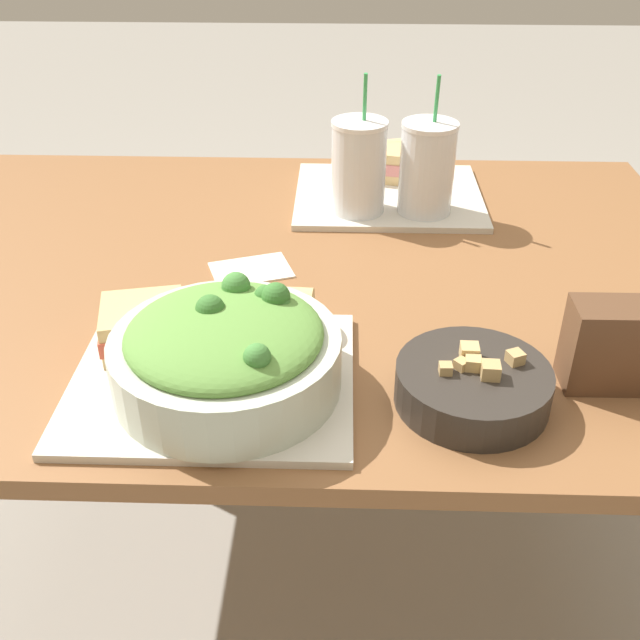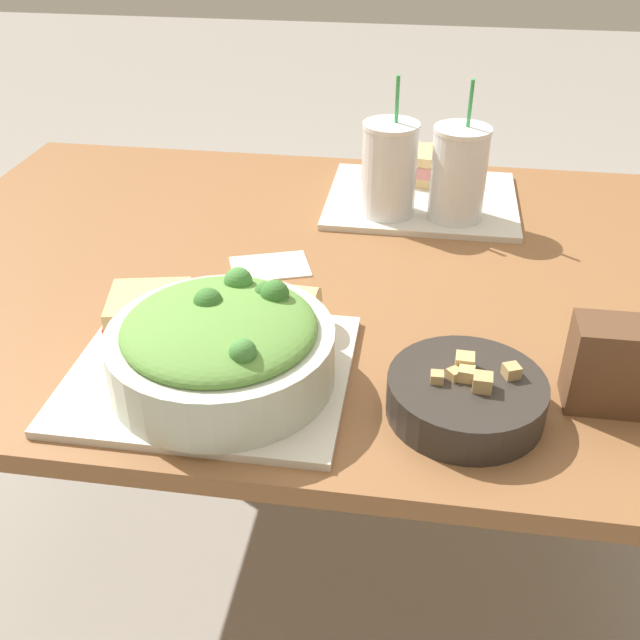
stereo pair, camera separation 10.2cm
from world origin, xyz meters
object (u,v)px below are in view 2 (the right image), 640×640
(sandwich_near, at_px, (151,315))
(drink_cup_red, at_px, (458,176))
(drink_cup_dark, at_px, (389,172))
(napkin_folded, at_px, (270,267))
(soup_bowl, at_px, (466,395))
(baguette_near, at_px, (263,304))
(chip_bag, at_px, (619,366))
(sandwich_far, at_px, (429,166))
(salad_bowl, at_px, (222,345))
(baguette_far, at_px, (414,159))

(sandwich_near, bearing_deg, drink_cup_red, 35.31)
(drink_cup_dark, xyz_separation_m, napkin_folded, (-0.18, -0.23, -0.09))
(soup_bowl, height_order, drink_cup_red, drink_cup_red)
(sandwich_near, bearing_deg, baguette_near, 6.12)
(soup_bowl, distance_m, sandwich_near, 0.46)
(drink_cup_red, distance_m, chip_bag, 0.56)
(sandwich_far, bearing_deg, drink_cup_dark, -99.74)
(sandwich_near, bearing_deg, soup_bowl, -24.58)
(salad_bowl, distance_m, baguette_far, 0.80)
(napkin_folded, bearing_deg, salad_bowl, -88.54)
(salad_bowl, bearing_deg, sandwich_near, 145.93)
(sandwich_far, bearing_deg, chip_bag, -56.92)
(soup_bowl, xyz_separation_m, baguette_far, (-0.10, 0.78, 0.02))
(salad_bowl, height_order, soup_bowl, salad_bowl)
(soup_bowl, xyz_separation_m, chip_bag, (0.19, 0.05, 0.03))
(soup_bowl, height_order, sandwich_near, sandwich_near)
(sandwich_far, distance_m, drink_cup_red, 0.19)
(sandwich_far, height_order, chip_bag, chip_bag)
(sandwich_far, xyz_separation_m, napkin_folded, (-0.26, -0.40, -0.04))
(drink_cup_dark, bearing_deg, drink_cup_red, -0.00)
(sandwich_far, bearing_deg, napkin_folded, -109.49)
(soup_bowl, height_order, sandwich_far, sandwich_far)
(salad_bowl, relative_size, drink_cup_red, 1.14)
(soup_bowl, bearing_deg, salad_bowl, 178.23)
(napkin_folded, bearing_deg, baguette_far, 62.93)
(soup_bowl, height_order, chip_bag, chip_bag)
(drink_cup_dark, distance_m, drink_cup_red, 0.13)
(sandwich_near, bearing_deg, drink_cup_dark, 44.98)
(drink_cup_dark, relative_size, chip_bag, 2.11)
(soup_bowl, height_order, baguette_far, baguette_far)
(drink_cup_red, bearing_deg, napkin_folded, -143.62)
(soup_bowl, distance_m, drink_cup_red, 0.57)
(salad_bowl, height_order, drink_cup_dark, drink_cup_dark)
(baguette_far, bearing_deg, baguette_near, 148.38)
(baguette_far, xyz_separation_m, drink_cup_dark, (-0.04, -0.21, 0.05))
(drink_cup_dark, bearing_deg, chip_bag, -57.75)
(chip_bag, bearing_deg, sandwich_far, 109.85)
(salad_bowl, distance_m, drink_cup_dark, 0.59)
(soup_bowl, bearing_deg, sandwich_far, 95.38)
(baguette_near, relative_size, drink_cup_dark, 0.65)
(baguette_near, distance_m, sandwich_far, 0.64)
(soup_bowl, distance_m, chip_bag, 0.20)
(baguette_near, distance_m, drink_cup_red, 0.51)
(salad_bowl, height_order, sandwich_near, salad_bowl)
(salad_bowl, distance_m, drink_cup_red, 0.64)
(drink_cup_dark, height_order, drink_cup_red, drink_cup_dark)
(drink_cup_dark, height_order, chip_bag, drink_cup_dark)
(sandwich_near, distance_m, drink_cup_red, 0.64)
(baguette_near, bearing_deg, chip_bag, -98.75)
(salad_bowl, xyz_separation_m, napkin_folded, (-0.01, 0.33, -0.06))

